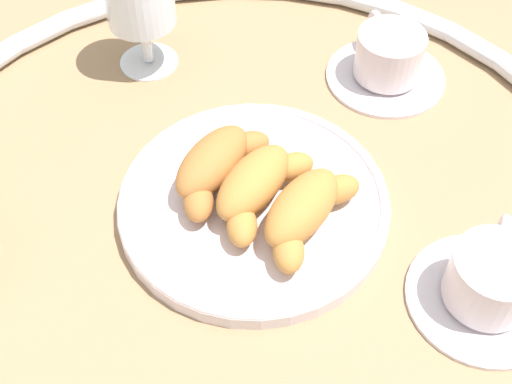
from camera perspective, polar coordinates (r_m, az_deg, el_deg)
The scene contains 8 objects.
ground_plane at distance 0.67m, azimuth -1.06°, elevation -2.22°, with size 2.20×2.20×0.00m, color #997551.
table_chrome_rim at distance 0.66m, azimuth -1.07°, elevation -1.59°, with size 0.76×0.76×0.02m, color silver.
pastry_plate at distance 0.67m, azimuth 0.00°, elevation -1.03°, with size 0.26×0.26×0.02m.
croissant_large at distance 0.66m, azimuth -3.37°, elevation 2.30°, with size 0.14×0.08×0.04m.
croissant_small at distance 0.64m, azimuth 0.24°, elevation 0.45°, with size 0.14×0.08×0.04m.
croissant_extra at distance 0.63m, azimuth 4.04°, elevation -1.51°, with size 0.14×0.07×0.04m.
coffee_cup_near at distance 0.81m, azimuth 10.79°, elevation 10.63°, with size 0.14×0.14×0.06m.
coffee_cup_far at distance 0.63m, azimuth 18.67°, elevation -7.08°, with size 0.14×0.14×0.06m.
Camera 1 is at (0.29, 0.28, 0.54)m, focal length 48.63 mm.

